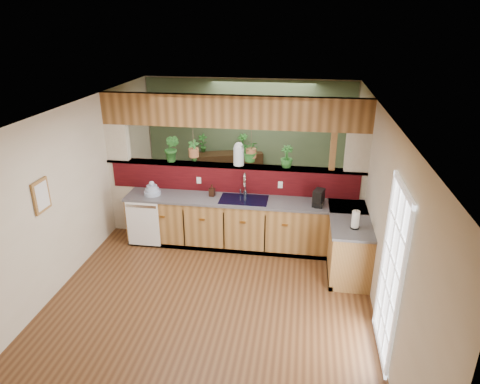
# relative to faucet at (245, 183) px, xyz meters

# --- Properties ---
(ground) EXTENTS (4.60, 7.00, 0.01)m
(ground) POSITION_rel_faucet_xyz_m (-0.24, -1.13, -1.14)
(ground) COLOR #513019
(ground) RESTS_ON ground
(ceiling) EXTENTS (4.60, 7.00, 0.01)m
(ceiling) POSITION_rel_faucet_xyz_m (-0.24, -1.13, 1.46)
(ceiling) COLOR brown
(ceiling) RESTS_ON ground
(wall_back) EXTENTS (4.60, 0.02, 2.60)m
(wall_back) POSITION_rel_faucet_xyz_m (-0.24, 2.37, 0.16)
(wall_back) COLOR beige
(wall_back) RESTS_ON ground
(wall_left) EXTENTS (0.02, 7.00, 2.60)m
(wall_left) POSITION_rel_faucet_xyz_m (-2.54, -1.13, 0.16)
(wall_left) COLOR beige
(wall_left) RESTS_ON ground
(wall_right) EXTENTS (0.02, 7.00, 2.60)m
(wall_right) POSITION_rel_faucet_xyz_m (2.06, -1.13, 0.16)
(wall_right) COLOR beige
(wall_right) RESTS_ON ground
(pass_through_partition) EXTENTS (4.60, 0.21, 2.60)m
(pass_through_partition) POSITION_rel_faucet_xyz_m (-0.21, 0.21, 0.06)
(pass_through_partition) COLOR beige
(pass_through_partition) RESTS_ON ground
(pass_through_ledge) EXTENTS (4.60, 0.21, 0.04)m
(pass_through_ledge) POSITION_rel_faucet_xyz_m (-0.24, 0.22, 0.23)
(pass_through_ledge) COLOR brown
(pass_through_ledge) RESTS_ON ground
(header_beam) EXTENTS (4.60, 0.15, 0.55)m
(header_beam) POSITION_rel_faucet_xyz_m (-0.24, 0.22, 1.19)
(header_beam) COLOR brown
(header_beam) RESTS_ON ground
(sage_backwall) EXTENTS (4.55, 0.02, 2.55)m
(sage_backwall) POSITION_rel_faucet_xyz_m (-0.24, 2.35, 0.16)
(sage_backwall) COLOR #485D3F
(sage_backwall) RESTS_ON ground
(countertop) EXTENTS (4.14, 1.52, 0.90)m
(countertop) POSITION_rel_faucet_xyz_m (0.60, -0.26, -0.69)
(countertop) COLOR brown
(countertop) RESTS_ON ground
(dishwasher) EXTENTS (0.58, 0.03, 0.82)m
(dishwasher) POSITION_rel_faucet_xyz_m (-1.72, -0.47, -0.68)
(dishwasher) COLOR white
(dishwasher) RESTS_ON ground
(navy_sink) EXTENTS (0.82, 0.50, 0.18)m
(navy_sink) POSITION_rel_faucet_xyz_m (0.01, -0.16, -0.31)
(navy_sink) COLOR black
(navy_sink) RESTS_ON countertop
(french_door) EXTENTS (0.06, 1.02, 2.16)m
(french_door) POSITION_rel_faucet_xyz_m (2.03, -2.43, -0.09)
(french_door) COLOR white
(french_door) RESTS_ON ground
(framed_print) EXTENTS (0.04, 0.35, 0.45)m
(framed_print) POSITION_rel_faucet_xyz_m (-2.51, -1.93, 0.41)
(framed_print) COLOR brown
(framed_print) RESTS_ON wall_left
(faucet) EXTENTS (0.19, 0.19, 0.44)m
(faucet) POSITION_rel_faucet_xyz_m (0.00, 0.00, 0.00)
(faucet) COLOR #B7B7B2
(faucet) RESTS_ON countertop
(dish_stack) EXTENTS (0.29, 0.29, 0.26)m
(dish_stack) POSITION_rel_faucet_xyz_m (-1.61, -0.18, -0.16)
(dish_stack) COLOR #96A4C1
(dish_stack) RESTS_ON countertop
(soap_dispenser) EXTENTS (0.11, 0.11, 0.21)m
(soap_dispenser) POSITION_rel_faucet_xyz_m (-0.56, -0.09, -0.13)
(soap_dispenser) COLOR #341D12
(soap_dispenser) RESTS_ON countertop
(coffee_maker) EXTENTS (0.15, 0.25, 0.28)m
(coffee_maker) POSITION_rel_faucet_xyz_m (1.26, -0.23, -0.11)
(coffee_maker) COLOR black
(coffee_maker) RESTS_ON countertop
(paper_towel) EXTENTS (0.14, 0.14, 0.29)m
(paper_towel) POSITION_rel_faucet_xyz_m (1.78, -0.96, -0.10)
(paper_towel) COLOR black
(paper_towel) RESTS_ON countertop
(glass_jar) EXTENTS (0.19, 0.19, 0.41)m
(glass_jar) POSITION_rel_faucet_xyz_m (-0.14, 0.22, 0.46)
(glass_jar) COLOR silver
(glass_jar) RESTS_ON pass_through_ledge
(ledge_plant_left) EXTENTS (0.31, 0.27, 0.50)m
(ledge_plant_left) POSITION_rel_faucet_xyz_m (-1.33, 0.22, 0.50)
(ledge_plant_left) COLOR #21581F
(ledge_plant_left) RESTS_ON pass_through_ledge
(ledge_plant_right) EXTENTS (0.24, 0.24, 0.38)m
(ledge_plant_right) POSITION_rel_faucet_xyz_m (0.70, 0.22, 0.45)
(ledge_plant_right) COLOR #21581F
(ledge_plant_right) RESTS_ON pass_through_ledge
(hanging_plant_a) EXTENTS (0.20, 0.18, 0.55)m
(hanging_plant_a) POSITION_rel_faucet_xyz_m (-0.94, 0.22, 0.60)
(hanging_plant_a) COLOR brown
(hanging_plant_a) RESTS_ON header_beam
(hanging_plant_b) EXTENTS (0.40, 0.37, 0.51)m
(hanging_plant_b) POSITION_rel_faucet_xyz_m (0.08, 0.22, 0.69)
(hanging_plant_b) COLOR brown
(hanging_plant_b) RESTS_ON header_beam
(shelving_console) EXTENTS (1.57, 0.87, 1.01)m
(shelving_console) POSITION_rel_faucet_xyz_m (-0.68, 2.12, -0.64)
(shelving_console) COLOR black
(shelving_console) RESTS_ON ground
(shelf_plant_a) EXTENTS (0.23, 0.17, 0.41)m
(shelf_plant_a) POSITION_rel_faucet_xyz_m (-1.24, 2.12, 0.07)
(shelf_plant_a) COLOR #21581F
(shelf_plant_a) RESTS_ON shelving_console
(shelf_plant_b) EXTENTS (0.31, 0.31, 0.44)m
(shelf_plant_b) POSITION_rel_faucet_xyz_m (-0.35, 2.12, 0.09)
(shelf_plant_b) COLOR #21581F
(shelf_plant_b) RESTS_ON shelving_console
(floor_plant) EXTENTS (0.89, 0.84, 0.80)m
(floor_plant) POSITION_rel_faucet_xyz_m (0.69, 1.28, -0.73)
(floor_plant) COLOR #21581F
(floor_plant) RESTS_ON ground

